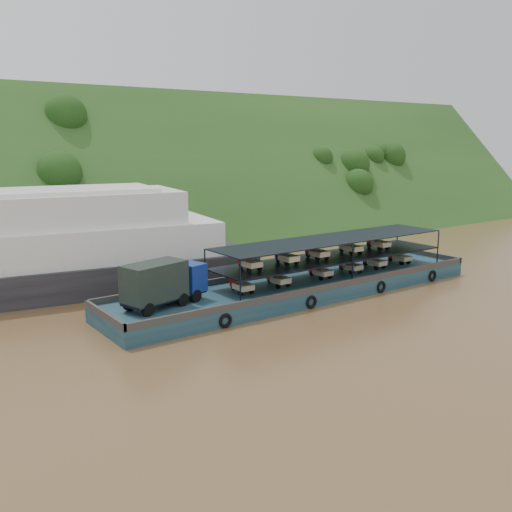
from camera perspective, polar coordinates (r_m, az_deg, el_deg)
ground at (r=48.58m, az=4.00°, el=-4.00°), size 160.00×160.00×0.00m
hillside at (r=78.96m, az=-13.00°, el=1.77°), size 140.00×39.60×39.60m
cargo_barge at (r=47.95m, az=3.63°, el=-2.82°), size 35.00×7.18×4.54m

